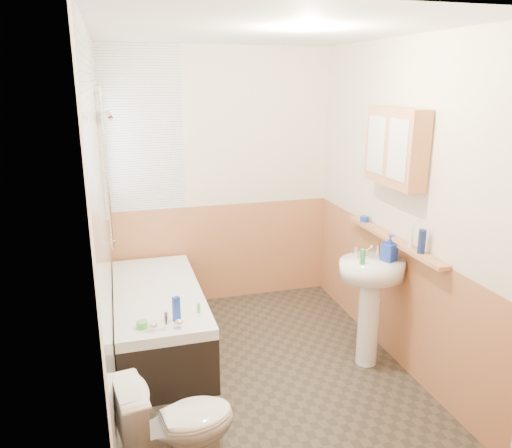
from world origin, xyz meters
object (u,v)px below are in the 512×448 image
object	(u,v)px
bathtub	(159,318)
toilet	(178,426)
sink	(370,291)
pine_shelf	(393,239)
medicine_cabinet	(396,147)

from	to	relation	value
bathtub	toilet	world-z (taller)	bathtub
toilet	sink	world-z (taller)	sink
bathtub	sink	size ratio (longest dim) A/B	1.61
bathtub	pine_shelf	distance (m)	2.01
toilet	pine_shelf	world-z (taller)	pine_shelf
toilet	bathtub	bearing A→B (deg)	-10.21
toilet	pine_shelf	xyz separation A→B (m)	(1.80, 0.84, 0.68)
toilet	pine_shelf	size ratio (longest dim) A/B	0.51
toilet	sink	size ratio (longest dim) A/B	0.67
sink	medicine_cabinet	distance (m)	1.11
sink	pine_shelf	distance (m)	0.43
pine_shelf	medicine_cabinet	bearing A→B (deg)	149.92
bathtub	pine_shelf	world-z (taller)	pine_shelf
toilet	pine_shelf	distance (m)	2.10
sink	medicine_cabinet	xyz separation A→B (m)	(0.17, 0.08, 1.09)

